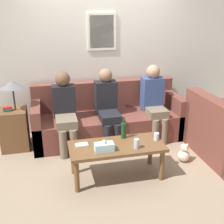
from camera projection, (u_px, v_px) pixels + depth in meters
ground_plane at (115, 150)px, 4.34m from camera, size 16.00×16.00×0.00m
wall_back at (102, 56)px, 4.77m from camera, size 9.00×0.08×2.60m
couch_main at (108, 119)px, 4.71m from camera, size 2.42×0.87×0.91m
coffee_table at (117, 150)px, 3.54m from camera, size 1.19×0.52×0.46m
side_table_with_lamp at (14, 125)px, 4.29m from camera, size 0.43×0.41×1.07m
wine_bottle at (124, 130)px, 3.67m from camera, size 0.07×0.07×0.30m
drinking_glass at (156, 136)px, 3.64m from camera, size 0.07×0.07×0.10m
book_stack at (82, 145)px, 3.50m from camera, size 0.16×0.11×0.02m
soda_can at (136, 144)px, 3.42m from camera, size 0.07×0.07×0.12m
tissue_box at (104, 147)px, 3.36m from camera, size 0.23×0.12×0.15m
person_left at (65, 108)px, 4.24m from camera, size 0.34×0.65×1.18m
person_middle at (107, 104)px, 4.42m from camera, size 0.34×0.64×1.19m
person_right at (154, 100)px, 4.58m from camera, size 0.34×0.57×1.22m
teddy_bear at (184, 154)px, 4.00m from camera, size 0.17×0.17×0.27m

